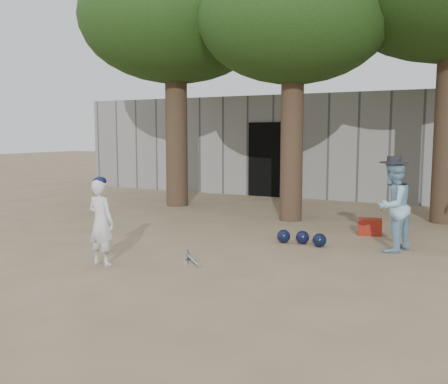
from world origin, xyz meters
The scene contains 8 objects.
ground centered at (0.00, 0.00, 0.00)m, with size 70.00×70.00×0.00m, color #937C5E.
boy_player centered at (-0.59, -0.53, 0.61)m, with size 0.45×0.29×1.23m, color silver.
spectator_blue centered at (2.99, 2.20, 0.72)m, with size 0.70×0.55×1.45m, color #88B6D2.
red_bag centered at (2.44, 3.36, 0.15)m, with size 0.42×0.32×0.30m, color #9A2A14.
back_building centered at (0.00, 10.33, 1.50)m, with size 16.00×5.24×3.00m.
helmet_row centered at (1.57, 2.00, 0.11)m, with size 0.87×0.32×0.23m.
bat_pile centered at (0.41, 0.24, 0.03)m, with size 0.66×0.72×0.06m.
tree_row centered at (0.74, 5.02, 4.69)m, with size 11.40×5.80×6.69m.
Camera 1 is at (4.14, -5.98, 1.87)m, focal length 40.00 mm.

